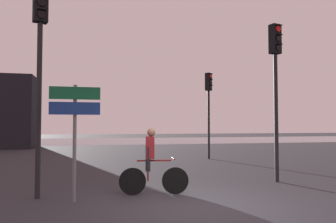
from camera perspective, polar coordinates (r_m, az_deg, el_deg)
ground_plane at (r=7.10m, az=5.42°, el=-16.22°), size 120.00×120.00×0.00m
water_strip at (r=37.01m, az=-9.72°, el=-5.05°), size 80.00×16.00×0.01m
traffic_light_near_left at (r=8.42m, az=-21.43°, el=9.88°), size 0.38×0.40×5.04m
traffic_light_far_right at (r=16.87m, az=7.10°, el=2.18°), size 0.41×0.42×4.39m
traffic_light_near_right at (r=10.55m, az=18.23°, el=6.46°), size 0.38×0.39×4.78m
direction_sign_post at (r=7.56m, az=-15.93°, el=-1.57°), size 1.10×0.11×2.60m
cyclist at (r=8.13m, az=-2.90°, el=-8.60°), size 1.70×0.46×1.62m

